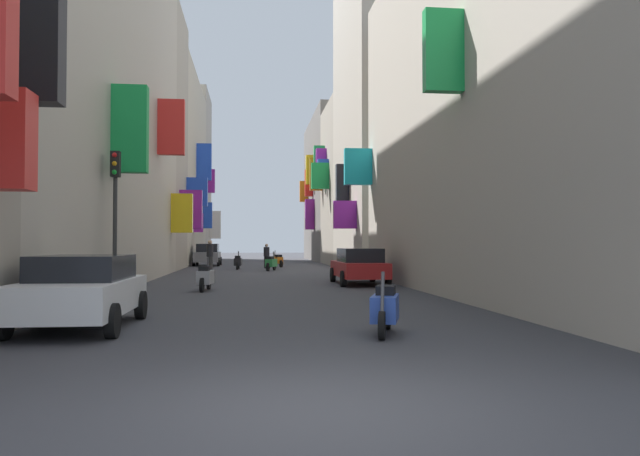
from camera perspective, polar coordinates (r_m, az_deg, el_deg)
ground_plane at (r=35.97m, az=-5.38°, el=-4.02°), size 140.00×140.00×0.00m
building_left_mid_a at (r=26.17m, az=-23.40°, el=16.99°), size 7.22×23.50×19.69m
building_left_mid_b at (r=39.86m, az=-17.09°, el=7.88°), size 7.39×6.32×16.11m
building_left_mid_c at (r=50.79m, az=-14.74°, el=5.23°), size 7.16×16.22×14.97m
building_left_far at (r=62.77m, az=-13.14°, el=4.74°), size 7.11×7.91×16.73m
building_right_near at (r=20.14m, az=19.77°, el=12.56°), size 7.30×23.17×12.92m
building_right_mid_b at (r=38.58m, az=6.91°, el=12.59°), size 7.25×11.15×21.96m
building_right_mid_c at (r=46.99m, az=4.20°, el=4.08°), size 7.30×7.95×12.26m
building_right_far at (r=58.81m, az=2.06°, el=3.62°), size 6.83×15.99×13.64m
parked_car_grey at (r=44.91m, az=-10.51°, el=-2.45°), size 1.89×4.17×1.59m
parked_car_red at (r=24.06m, az=3.69°, el=-3.51°), size 1.86×4.42×1.42m
parked_car_white at (r=12.45m, az=-21.50°, el=-5.39°), size 1.94×4.02×1.38m
scooter_silver at (r=21.02m, az=-10.72°, el=-4.56°), size 0.54×1.89×1.13m
scooter_blue at (r=10.89m, az=6.13°, el=-7.49°), size 0.72×1.73×1.13m
scooter_green at (r=35.93m, az=-4.62°, el=-3.29°), size 0.76×1.79×1.13m
scooter_orange at (r=41.52m, az=-4.02°, el=-3.04°), size 0.76×1.69×1.13m
scooter_black at (r=38.04m, az=-7.72°, el=-3.18°), size 0.49×1.78×1.13m
pedestrian_crossing at (r=34.69m, az=-10.30°, el=-2.61°), size 0.48×0.48×1.79m
pedestrian_near_left at (r=39.60m, az=-5.04°, el=-2.65°), size 0.45×0.45×1.59m
traffic_light_near_corner at (r=18.65m, az=-18.69°, el=2.67°), size 0.26×0.34×4.30m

